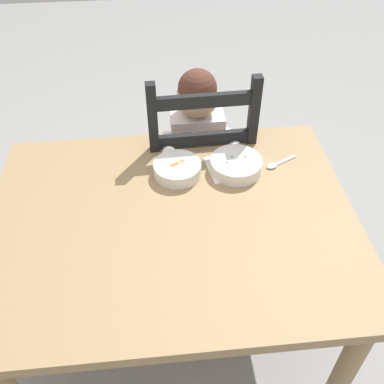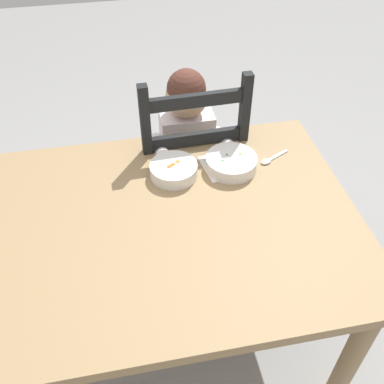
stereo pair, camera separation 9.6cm
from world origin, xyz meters
name	(u,v)px [view 1 (the left image)]	position (x,y,z in m)	size (l,w,h in m)	color
ground_plane	(178,330)	(0.00, 0.00, 0.00)	(8.00, 8.00, 0.00)	gray
dining_table	(174,238)	(0.00, 0.00, 0.62)	(1.21, 0.94, 0.72)	#9C7E55
dining_chair	(198,172)	(0.14, 0.51, 0.47)	(0.43, 0.43, 1.00)	black
child_figure	(198,143)	(0.14, 0.51, 0.63)	(0.32, 0.31, 0.95)	white
bowl_of_peas	(236,165)	(0.25, 0.22, 0.74)	(0.19, 0.19, 0.05)	white
bowl_of_carrots	(177,169)	(0.03, 0.22, 0.74)	(0.17, 0.17, 0.05)	white
spoon	(276,164)	(0.40, 0.23, 0.72)	(0.13, 0.08, 0.01)	silver
paper_napkin	(231,167)	(0.23, 0.24, 0.72)	(0.17, 0.16, 0.00)	white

